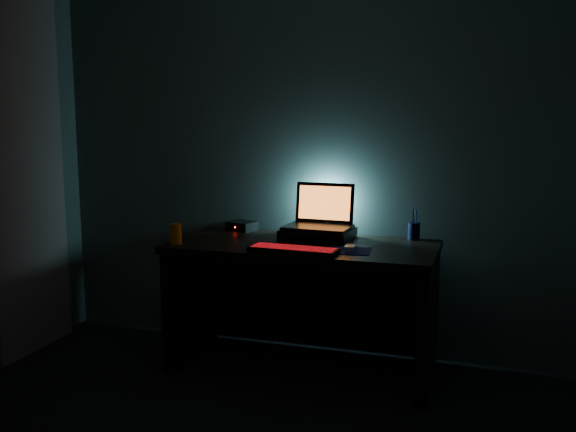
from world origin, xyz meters
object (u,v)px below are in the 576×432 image
object	(u,v)px
laptop	(321,217)
pen_cup	(414,231)
keyboard	(293,250)
router	(242,226)
juice_glass	(176,234)
mouse	(350,248)

from	to	relation	value
laptop	pen_cup	size ratio (longest dim) A/B	3.90
keyboard	router	distance (m)	0.74
keyboard	juice_glass	world-z (taller)	juice_glass
laptop	mouse	distance (m)	0.43
mouse	laptop	bearing A→B (deg)	121.20
laptop	juice_glass	world-z (taller)	laptop
mouse	router	bearing A→B (deg)	146.07
keyboard	mouse	size ratio (longest dim) A/B	5.46
mouse	pen_cup	distance (m)	0.52
mouse	juice_glass	bearing A→B (deg)	-179.93
mouse	pen_cup	world-z (taller)	pen_cup
laptop	keyboard	size ratio (longest dim) A/B	0.82
pen_cup	keyboard	bearing A→B (deg)	-135.43
juice_glass	router	bearing A→B (deg)	69.71
mouse	keyboard	bearing A→B (deg)	-161.74
laptop	router	size ratio (longest dim) A/B	1.98
laptop	juice_glass	bearing A→B (deg)	-146.05
mouse	router	size ratio (longest dim) A/B	0.44
laptop	mouse	bearing A→B (deg)	-49.72
keyboard	juice_glass	size ratio (longest dim) A/B	4.21
laptop	router	xyz separation A→B (m)	(-0.54, 0.09, -0.09)
juice_glass	router	xyz separation A→B (m)	(0.19, 0.52, -0.03)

